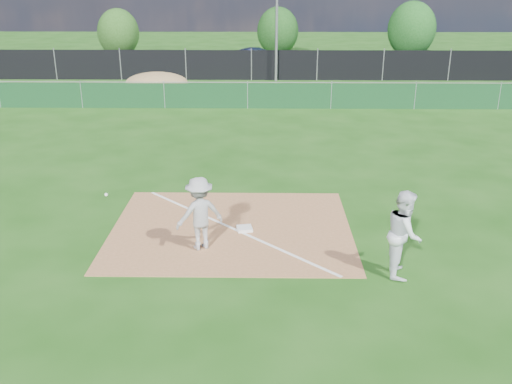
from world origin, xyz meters
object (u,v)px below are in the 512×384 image
(light_pole, at_px, (277,12))
(car_right, at_px, (352,61))
(play_at_first, at_px, (200,213))
(car_mid, at_px, (256,59))
(tree_left, at_px, (118,33))
(car_left, at_px, (191,59))
(first_base, at_px, (245,229))
(tree_right, at_px, (412,29))
(tree_mid, at_px, (278,31))
(runner, at_px, (404,233))

(light_pole, height_order, car_right, light_pole)
(play_at_first, height_order, car_mid, play_at_first)
(tree_left, bearing_deg, play_at_first, -73.45)
(light_pole, distance_m, car_left, 8.02)
(first_base, xyz_separation_m, car_left, (-4.53, 26.37, 0.62))
(car_left, relative_size, car_right, 0.92)
(car_right, distance_m, tree_right, 8.19)
(car_mid, height_order, tree_left, tree_left)
(play_at_first, relative_size, tree_right, 0.65)
(car_left, bearing_deg, car_mid, -100.95)
(first_base, height_order, play_at_first, play_at_first)
(play_at_first, height_order, tree_right, tree_right)
(car_left, xyz_separation_m, tree_left, (-6.21, 5.44, 1.23))
(light_pole, distance_m, car_right, 7.36)
(car_left, bearing_deg, first_base, 178.29)
(tree_right, bearing_deg, first_base, -109.99)
(play_at_first, xyz_separation_m, tree_right, (12.60, 32.89, 1.31))
(first_base, distance_m, tree_mid, 32.92)
(car_right, bearing_deg, first_base, 162.00)
(light_pole, bearing_deg, tree_mid, 88.42)
(play_at_first, height_order, car_left, play_at_first)
(car_right, bearing_deg, car_left, 82.85)
(first_base, distance_m, runner, 4.13)
(tree_left, bearing_deg, car_right, -19.36)
(car_mid, relative_size, car_right, 0.98)
(first_base, height_order, tree_mid, tree_mid)
(car_mid, xyz_separation_m, car_right, (6.43, -0.60, -0.07))
(play_at_first, bearing_deg, light_pole, 84.60)
(first_base, height_order, tree_left, tree_left)
(light_pole, bearing_deg, tree_left, 139.96)
(car_left, height_order, tree_mid, tree_mid)
(car_left, xyz_separation_m, car_mid, (4.44, 0.04, 0.02))
(first_base, distance_m, tree_left, 33.63)
(light_pole, distance_m, first_base, 22.19)
(play_at_first, bearing_deg, first_base, 45.27)
(car_mid, bearing_deg, tree_right, -43.49)
(car_mid, relative_size, tree_mid, 1.10)
(play_at_first, bearing_deg, car_left, 97.36)
(first_base, height_order, car_mid, car_mid)
(runner, bearing_deg, play_at_first, 84.02)
(first_base, relative_size, car_left, 0.09)
(car_mid, xyz_separation_m, tree_mid, (1.56, 6.42, 1.25))
(light_pole, height_order, tree_mid, light_pole)
(car_mid, height_order, tree_mid, tree_mid)
(runner, xyz_separation_m, tree_left, (-14.17, 33.95, 0.97))
(light_pole, height_order, first_base, light_pole)
(light_pole, height_order, tree_right, light_pole)
(runner, height_order, car_right, runner)
(car_left, bearing_deg, tree_right, -82.58)
(runner, relative_size, tree_mid, 0.50)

